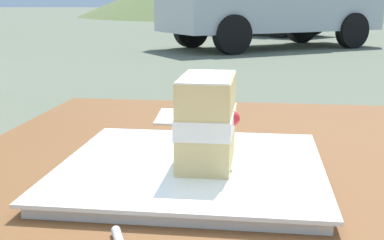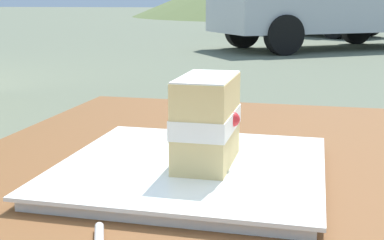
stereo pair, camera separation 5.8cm
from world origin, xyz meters
TOP-DOWN VIEW (x-y plane):
  - dessert_plate at (0.10, 0.17)m, footprint 0.29×0.29m
  - cake_slice at (0.10, 0.15)m, footprint 0.11×0.07m
  - paper_napkin at (0.40, 0.23)m, footprint 0.12×0.08m
  - parked_car_near at (10.34, -0.04)m, footprint 3.90×4.58m
  - parked_car_far at (14.72, 0.23)m, footprint 3.65×4.16m

SIDE VIEW (x-z plane):
  - paper_napkin at x=0.40m, z-range 0.73..0.74m
  - dessert_plate at x=0.10m, z-range 0.73..0.75m
  - parked_car_far at x=14.72m, z-range 0.04..1.46m
  - cake_slice at x=0.10m, z-range 0.75..0.85m
  - parked_car_near at x=10.34m, z-range 0.06..1.60m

